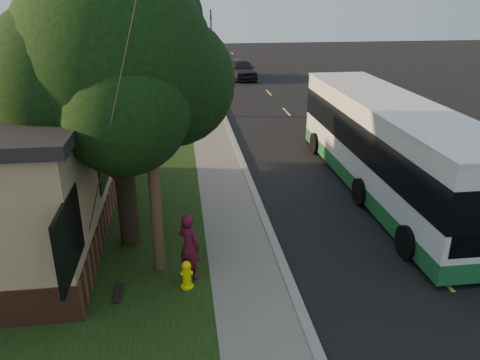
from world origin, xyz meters
name	(u,v)px	position (x,y,z in m)	size (l,w,h in m)	color
ground	(288,281)	(0.00, 0.00, 0.00)	(120.00, 120.00, 0.00)	black
road	(324,153)	(4.00, 10.00, 0.01)	(8.00, 80.00, 0.01)	black
curb	(239,155)	(0.00, 10.00, 0.06)	(0.25, 80.00, 0.12)	gray
sidewalk	(217,156)	(-1.00, 10.00, 0.04)	(2.00, 80.00, 0.08)	slate
grass_verge	(139,160)	(-4.50, 10.00, 0.04)	(5.00, 80.00, 0.07)	black
fire_hydrant	(187,274)	(-2.60, 0.00, 0.43)	(0.32, 0.32, 0.74)	yellow
utility_pole	(148,100)	(-3.31, 0.99, 4.63)	(2.86, 3.21, 9.07)	#473321
leafy_tree	(116,67)	(-4.17, 2.65, 5.17)	(6.30, 6.00, 7.80)	black
bare_tree_near	(163,80)	(-3.50, 18.00, 2.15)	(1.38, 1.21, 4.31)	black
bare_tree_far	(173,56)	(-3.00, 30.00, 2.00)	(1.38, 1.21, 4.03)	black
traffic_signal	(211,37)	(0.50, 34.00, 3.16)	(0.18, 0.22, 5.50)	#2D2D30
transit_bus	(389,145)	(4.86, 5.34, 1.82)	(2.92, 12.65, 3.42)	silver
skateboarder	(189,246)	(-2.50, 0.46, 0.97)	(0.66, 0.43, 1.80)	#551124
skateboard_main	(119,293)	(-4.28, -0.11, 0.12)	(0.20, 0.78, 0.07)	black
dumpster	(42,186)	(-7.49, 5.84, 0.64)	(1.53, 1.31, 1.20)	#13321D
distant_car	(242,69)	(2.78, 30.11, 0.84)	(1.99, 4.95, 1.69)	black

